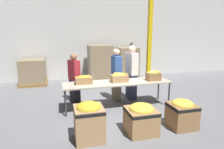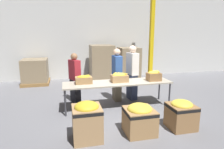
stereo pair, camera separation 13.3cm
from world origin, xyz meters
TOP-DOWN VIEW (x-y plane):
  - ground_plane at (0.00, 0.00)m, footprint 30.00×30.00m
  - wall_back at (0.00, 4.09)m, footprint 16.00×0.08m
  - sorting_table at (0.00, 0.00)m, footprint 3.18×0.79m
  - banana_box_0 at (-0.98, 0.07)m, footprint 0.47×0.29m
  - banana_box_1 at (0.07, 0.02)m, footprint 0.49×0.32m
  - banana_box_2 at (1.12, -0.07)m, footprint 0.40×0.29m
  - volunteer_0 at (0.66, 0.60)m, footprint 0.30×0.51m
  - volunteer_1 at (0.13, 0.59)m, footprint 0.24×0.46m
  - volunteer_2 at (-1.20, 0.70)m, footprint 0.37×0.47m
  - donation_bin_0 at (-1.09, -1.65)m, footprint 0.60×0.60m
  - donation_bin_1 at (0.06, -1.65)m, footprint 0.64×0.64m
  - donation_bin_2 at (1.10, -1.65)m, footprint 0.58×0.58m
  - support_pillar at (2.32, 2.86)m, footprint 0.17×0.17m
  - pallet_stack_0 at (1.45, 3.37)m, footprint 1.01×1.01m
  - pallet_stack_1 at (-2.74, 3.43)m, footprint 1.12×1.12m
  - pallet_stack_2 at (0.13, 3.23)m, footprint 1.10×1.10m

SIDE VIEW (x-z plane):
  - ground_plane at x=0.00m, z-range 0.00..0.00m
  - donation_bin_1 at x=0.06m, z-range 0.02..0.70m
  - donation_bin_2 at x=1.10m, z-range 0.02..0.71m
  - donation_bin_0 at x=-1.09m, z-range 0.02..0.86m
  - pallet_stack_1 at x=-2.74m, z-range -0.01..1.07m
  - sorting_table at x=0.00m, z-range 0.34..1.11m
  - pallet_stack_0 at x=1.45m, z-range -0.01..1.49m
  - volunteer_2 at x=-1.20m, z-range 0.00..1.58m
  - pallet_stack_2 at x=0.13m, z-range -0.01..1.63m
  - volunteer_1 at x=0.13m, z-range -0.01..1.70m
  - banana_box_0 at x=-0.98m, z-range 0.76..1.02m
  - volunteer_0 at x=0.66m, z-range -0.01..1.79m
  - banana_box_1 at x=0.07m, z-range 0.77..1.05m
  - banana_box_2 at x=1.12m, z-range 0.77..1.08m
  - wall_back at x=0.00m, z-range 0.00..4.00m
  - support_pillar at x=2.32m, z-range 0.00..4.00m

